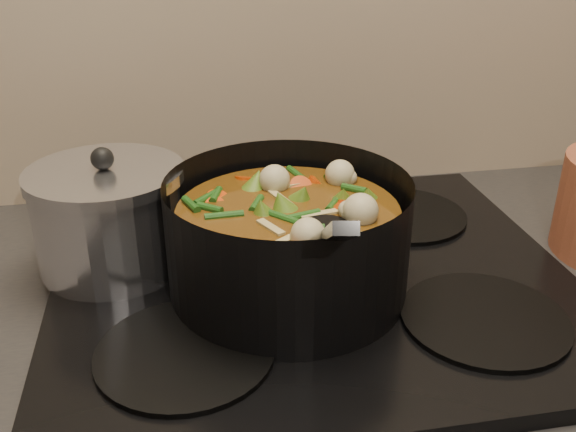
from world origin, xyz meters
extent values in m
cube|color=black|center=(0.00, 1.93, 0.89)|extent=(2.64, 0.64, 0.05)
cube|color=black|center=(0.00, 1.93, 0.92)|extent=(0.62, 0.54, 0.02)
cylinder|color=black|center=(-0.16, 1.80, 0.93)|extent=(0.18, 0.18, 0.01)
cylinder|color=black|center=(0.16, 1.80, 0.93)|extent=(0.18, 0.18, 0.01)
cylinder|color=black|center=(-0.16, 2.06, 0.93)|extent=(0.18, 0.18, 0.01)
cylinder|color=black|center=(0.16, 2.06, 0.93)|extent=(0.18, 0.18, 0.01)
cylinder|color=black|center=(-0.04, 1.90, 1.00)|extent=(0.35, 0.35, 0.14)
cylinder|color=black|center=(-0.04, 1.90, 0.93)|extent=(0.27, 0.27, 0.01)
cylinder|color=#5B3F0F|center=(-0.04, 1.90, 0.99)|extent=(0.25, 0.25, 0.10)
cylinder|color=red|center=(0.00, 1.90, 1.03)|extent=(0.03, 0.03, 0.02)
cylinder|color=red|center=(-0.01, 1.96, 1.03)|extent=(0.04, 0.04, 0.02)
cylinder|color=red|center=(-0.09, 1.98, 1.03)|extent=(0.04, 0.04, 0.02)
cylinder|color=red|center=(-0.09, 1.90, 1.03)|extent=(0.03, 0.03, 0.02)
cylinder|color=red|center=(-0.07, 1.83, 1.03)|extent=(0.04, 0.03, 0.02)
cylinder|color=red|center=(-0.02, 1.87, 1.03)|extent=(0.04, 0.04, 0.02)
cylinder|color=red|center=(0.03, 1.91, 1.03)|extent=(0.03, 0.04, 0.02)
cylinder|color=red|center=(0.00, 1.99, 1.03)|extent=(0.03, 0.03, 0.02)
cylinder|color=red|center=(-0.07, 1.94, 1.03)|extent=(0.04, 0.04, 0.02)
sphere|color=#C5BB8B|center=(0.02, 1.90, 1.04)|extent=(0.04, 0.04, 0.04)
sphere|color=#C5BB8B|center=(-0.06, 1.96, 1.04)|extent=(0.04, 0.04, 0.04)
sphere|color=#C5BB8B|center=(-0.08, 1.86, 1.04)|extent=(0.04, 0.04, 0.04)
sphere|color=#C5BB8B|center=(0.01, 1.88, 1.04)|extent=(0.04, 0.04, 0.04)
cone|color=#496D1B|center=(-0.07, 1.83, 1.04)|extent=(0.04, 0.04, 0.03)
cone|color=#496D1B|center=(0.03, 1.86, 1.04)|extent=(0.04, 0.04, 0.03)
cone|color=#496D1B|center=(0.02, 1.96, 1.04)|extent=(0.04, 0.04, 0.03)
cone|color=#496D1B|center=(-0.08, 1.96, 1.04)|extent=(0.04, 0.04, 0.03)
cone|color=#496D1B|center=(-0.11, 1.87, 1.04)|extent=(0.04, 0.04, 0.03)
cone|color=#496D1B|center=(-0.01, 1.83, 1.04)|extent=(0.04, 0.04, 0.03)
cylinder|color=#1C4F17|center=(-0.01, 1.93, 1.04)|extent=(0.01, 0.04, 0.01)
cylinder|color=#1C4F17|center=(-0.05, 2.00, 1.04)|extent=(0.03, 0.03, 0.01)
cylinder|color=#1C4F17|center=(-0.10, 1.94, 1.04)|extent=(0.04, 0.02, 0.01)
cylinder|color=#1C4F17|center=(-0.09, 1.89, 1.04)|extent=(0.02, 0.04, 0.01)
cylinder|color=#1C4F17|center=(-0.05, 1.86, 1.04)|extent=(0.02, 0.04, 0.01)
cylinder|color=#1C4F17|center=(0.00, 1.82, 1.04)|extent=(0.04, 0.02, 0.01)
cylinder|color=#1C4F17|center=(0.04, 1.88, 1.04)|extent=(0.03, 0.03, 0.01)
cylinder|color=#1C4F17|center=(0.01, 1.93, 1.04)|extent=(0.01, 0.04, 0.01)
cylinder|color=#1C4F17|center=(-0.03, 1.94, 1.04)|extent=(0.03, 0.03, 0.01)
cylinder|color=#1C4F17|center=(-0.10, 1.98, 1.04)|extent=(0.04, 0.02, 0.01)
cylinder|color=#1C4F17|center=(-0.11, 1.91, 1.04)|extent=(0.02, 0.04, 0.01)
cylinder|color=#1C4F17|center=(-0.08, 1.86, 1.04)|extent=(0.02, 0.04, 0.01)
cylinder|color=#1C4F17|center=(-0.03, 1.86, 1.04)|extent=(0.04, 0.02, 0.01)
cube|color=tan|center=(-0.09, 1.94, 1.04)|extent=(0.04, 0.01, 0.00)
cube|color=tan|center=(-0.09, 1.86, 1.04)|extent=(0.02, 0.04, 0.00)
cube|color=tan|center=(-0.01, 1.84, 1.04)|extent=(0.04, 0.03, 0.00)
cube|color=tan|center=(0.03, 1.91, 1.04)|extent=(0.04, 0.03, 0.00)
cube|color=tan|center=(-0.02, 1.97, 1.04)|extent=(0.03, 0.04, 0.00)
cube|color=tan|center=(-0.09, 1.94, 1.04)|extent=(0.04, 0.02, 0.00)
cube|color=tan|center=(-0.09, 1.86, 1.04)|extent=(0.01, 0.04, 0.00)
ellipsoid|color=black|center=(-0.01, 1.84, 1.03)|extent=(0.09, 0.09, 0.01)
cube|color=black|center=(-0.02, 1.75, 1.08)|extent=(0.05, 0.16, 0.10)
cylinder|color=silver|center=(-0.24, 2.00, 0.99)|extent=(0.18, 0.18, 0.11)
cylinder|color=silver|center=(-0.24, 2.00, 1.05)|extent=(0.19, 0.19, 0.01)
sphere|color=black|center=(-0.24, 2.00, 1.07)|extent=(0.03, 0.03, 0.03)
camera|label=1|loc=(-0.15, 1.28, 1.34)|focal=40.00mm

